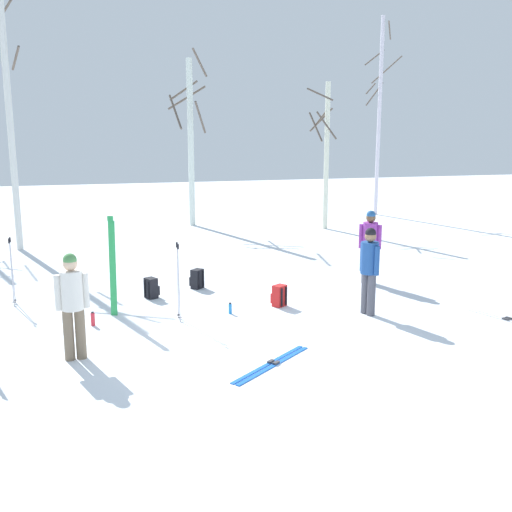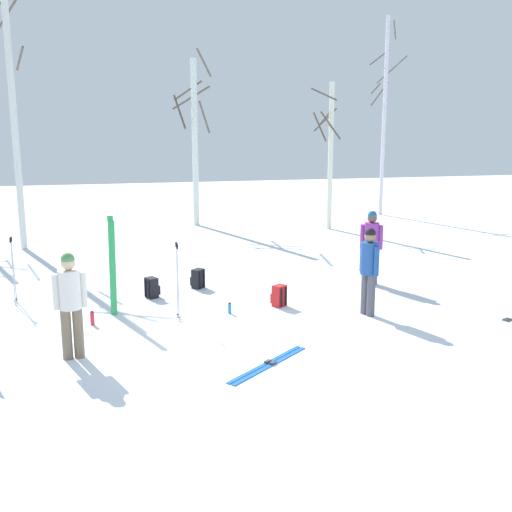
{
  "view_description": "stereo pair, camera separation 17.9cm",
  "coord_description": "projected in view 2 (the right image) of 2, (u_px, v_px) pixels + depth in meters",
  "views": [
    {
      "loc": [
        -2.41,
        -9.27,
        3.66
      ],
      "look_at": [
        0.69,
        2.69,
        1.0
      ],
      "focal_mm": 43.3,
      "sensor_mm": 36.0,
      "label": 1
    },
    {
      "loc": [
        -2.24,
        -9.32,
        3.66
      ],
      "look_at": [
        0.69,
        2.69,
        1.0
      ],
      "focal_mm": 43.3,
      "sensor_mm": 36.0,
      "label": 2
    }
  ],
  "objects": [
    {
      "name": "birch_tree_4",
      "position": [
        330.0,
        152.0,
        21.33
      ],
      "size": [
        1.13,
        1.26,
        5.05
      ],
      "color": "silver",
      "rests_on": "ground_plane"
    },
    {
      "name": "ski_poles_1",
      "position": [
        178.0,
        279.0,
        11.6
      ],
      "size": [
        0.07,
        0.27,
        1.49
      ],
      "color": "#B2B2BC",
      "rests_on": "ground_plane"
    },
    {
      "name": "ski_pair_planted_1",
      "position": [
        112.0,
        266.0,
        11.85
      ],
      "size": [
        0.15,
        0.08,
        1.96
      ],
      "color": "green",
      "rests_on": "ground_plane"
    },
    {
      "name": "person_0",
      "position": [
        371.0,
        242.0,
        14.19
      ],
      "size": [
        0.46,
        0.34,
        1.72
      ],
      "color": "#4C4C56",
      "rests_on": "ground_plane"
    },
    {
      "name": "person_1",
      "position": [
        369.0,
        266.0,
        11.86
      ],
      "size": [
        0.34,
        0.5,
        1.72
      ],
      "color": "#4C4C56",
      "rests_on": "ground_plane"
    },
    {
      "name": "water_bottle_0",
      "position": [
        230.0,
        308.0,
        12.11
      ],
      "size": [
        0.07,
        0.07,
        0.22
      ],
      "color": "#1E72BF",
      "rests_on": "ground_plane"
    },
    {
      "name": "backpack_2",
      "position": [
        152.0,
        288.0,
        13.21
      ],
      "size": [
        0.34,
        0.32,
        0.44
      ],
      "color": "black",
      "rests_on": "ground_plane"
    },
    {
      "name": "birch_tree_5",
      "position": [
        384.0,
        114.0,
        24.49
      ],
      "size": [
        1.5,
        1.3,
        7.74
      ],
      "color": "silver",
      "rests_on": "ground_plane"
    },
    {
      "name": "birch_tree_2",
      "position": [
        14.0,
        114.0,
        17.59
      ],
      "size": [
        1.34,
        0.89,
        7.54
      ],
      "color": "silver",
      "rests_on": "ground_plane"
    },
    {
      "name": "ski_pair_lying_0",
      "position": [
        510.0,
        321.0,
        11.63
      ],
      "size": [
        0.75,
        1.63,
        0.05
      ],
      "color": "white",
      "rests_on": "ground_plane"
    },
    {
      "name": "backpack_0",
      "position": [
        279.0,
        296.0,
        12.58
      ],
      "size": [
        0.34,
        0.34,
        0.44
      ],
      "color": "red",
      "rests_on": "ground_plane"
    },
    {
      "name": "backpack_1",
      "position": [
        198.0,
        279.0,
        13.98
      ],
      "size": [
        0.34,
        0.35,
        0.44
      ],
      "color": "black",
      "rests_on": "ground_plane"
    },
    {
      "name": "water_bottle_1",
      "position": [
        92.0,
        318.0,
        11.42
      ],
      "size": [
        0.08,
        0.08,
        0.27
      ],
      "color": "red",
      "rests_on": "ground_plane"
    },
    {
      "name": "ground_plane",
      "position": [
        254.0,
        351.0,
        10.14
      ],
      "size": [
        60.0,
        60.0,
        0.0
      ],
      "primitive_type": "plane",
      "color": "white"
    },
    {
      "name": "ski_poles_0",
      "position": [
        13.0,
        268.0,
        12.66
      ],
      "size": [
        0.07,
        0.24,
        1.4
      ],
      "color": "#B2B2BC",
      "rests_on": "ground_plane"
    },
    {
      "name": "birch_tree_3",
      "position": [
        195.0,
        138.0,
        22.07
      ],
      "size": [
        1.41,
        1.42,
        6.17
      ],
      "color": "silver",
      "rests_on": "ground_plane"
    },
    {
      "name": "person_2",
      "position": [
        70.0,
        299.0,
        9.63
      ],
      "size": [
        0.52,
        0.34,
        1.72
      ],
      "color": "#72604C",
      "rests_on": "ground_plane"
    },
    {
      "name": "ski_pair_lying_1",
      "position": [
        269.0,
        364.0,
        9.55
      ],
      "size": [
        1.55,
        1.33,
        0.05
      ],
      "color": "blue",
      "rests_on": "ground_plane"
    }
  ]
}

